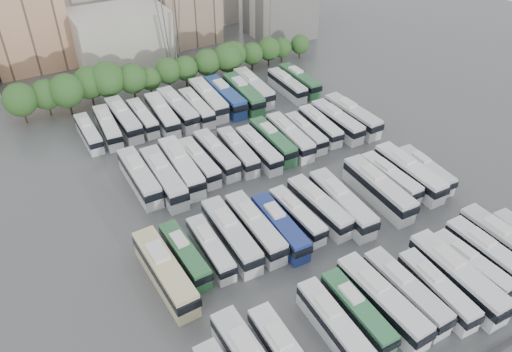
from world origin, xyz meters
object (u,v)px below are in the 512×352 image
bus_r2_s12 (337,121)px  bus_r3_s13 (299,80)px  bus_r0_s9 (457,277)px  bus_r2_s13 (352,115)px  bus_r0_s4 (334,325)px  bus_r3_s12 (287,85)px  bus_r2_s11 (320,125)px  bus_r1_s10 (378,189)px  bus_r3_s8 (225,96)px  bus_r1_s13 (425,170)px  bus_r2_s6 (238,151)px  bus_r2_s2 (164,177)px  bus_r1_s3 (231,235)px  bus_r2_s10 (306,132)px  bus_r2_s3 (181,167)px  bus_r0_s10 (471,266)px  bus_r2_s8 (273,141)px  bus_r2_s1 (140,177)px  bus_r1_s1 (185,255)px  bus_r1_s12 (409,173)px  bus_r0_s8 (437,289)px  bus_r3_s10 (253,87)px  bus_r2_s7 (259,149)px  bus_r2_s9 (290,136)px  bus_r0_s11 (488,255)px  bus_r1_s11 (390,178)px  bus_r1_s7 (319,206)px  bus_r3_s0 (89,133)px  bus_r3_s5 (178,109)px  bus_r3_s7 (208,99)px  bus_r0_s5 (357,311)px  bus_r3_s4 (162,114)px  bus_r3_s9 (243,94)px  bus_r1_s4 (255,227)px  bus_r0_s6 (382,301)px  bus_r3_s3 (143,118)px  bus_r1_s0 (165,272)px  bus_r0_s12 (505,243)px  bus_r2_s5 (216,154)px

bus_r2_s12 → bus_r3_s13: bus_r2_s12 is taller
bus_r0_s9 → bus_r2_s13: 39.27m
bus_r0_s4 → bus_r3_s12: 58.34m
bus_r2_s11 → bus_r1_s10: bearing=-97.0°
bus_r2_s13 → bus_r3_s8: bus_r3_s8 is taller
bus_r1_s13 → bus_r2_s6: bearing=144.1°
bus_r2_s2 → bus_r3_s8: bearing=44.8°
bus_r1_s3 → bus_r2_s10: bearing=37.3°
bus_r1_s13 → bus_r2_s3: bearing=153.6°
bus_r2_s12 → bus_r2_s13: bus_r2_s13 is taller
bus_r0_s10 → bus_r2_s8: size_ratio=0.93×
bus_r1_s3 → bus_r1_s10: size_ratio=0.95×
bus_r3_s8 → bus_r2_s1: bearing=-142.4°
bus_r1_s10 → bus_r1_s13: 9.96m
bus_r1_s1 → bus_r1_s12: 36.42m
bus_r0_s8 → bus_r3_s10: bearing=85.9°
bus_r2_s7 → bus_r2_s9: size_ratio=0.94×
bus_r2_s7 → bus_r1_s12: bearing=-45.3°
bus_r0_s11 → bus_r1_s3: 32.32m
bus_r1_s3 → bus_r3_s12: bearing=49.5°
bus_r1_s11 → bus_r2_s1: (-33.03, 18.26, 0.23)m
bus_r1_s7 → bus_r2_s8: (3.11, 18.05, -0.02)m
bus_r0_s11 → bus_r1_s10: bearing=100.1°
bus_r0_s9 → bus_r3_s0: bus_r0_s9 is taller
bus_r3_s5 → bus_r3_s7: size_ratio=0.98×
bus_r3_s7 → bus_r0_s4: bearing=-98.0°
bus_r0_s10 → bus_r1_s12: size_ratio=0.85×
bus_r3_s12 → bus_r0_s5: bearing=-113.5°
bus_r0_s4 → bus_r1_s7: bus_r1_s7 is taller
bus_r1_s12 → bus_r2_s8: bus_r1_s12 is taller
bus_r1_s1 → bus_r2_s2: 16.59m
bus_r0_s9 → bus_r1_s1: (-26.54, 19.33, -0.41)m
bus_r1_s3 → bus_r1_s12: 29.89m
bus_r3_s8 → bus_r2_s10: bearing=-69.7°
bus_r3_s4 → bus_r3_s9: 16.60m
bus_r3_s7 → bus_r3_s12: bearing=-3.5°
bus_r2_s9 → bus_r3_s8: 18.58m
bus_r1_s12 → bus_r3_s9: size_ratio=0.97×
bus_r1_s4 → bus_r1_s7: bearing=-2.5°
bus_r0_s6 → bus_r2_s2: (-13.16, 33.99, 0.08)m
bus_r2_s10 → bus_r2_s1: bearing=-179.6°
bus_r0_s11 → bus_r1_s13: size_ratio=1.11×
bus_r2_s7 → bus_r3_s3: bearing=124.3°
bus_r1_s0 → bus_r2_s3: 21.73m
bus_r0_s8 → bus_r3_s7: (-3.65, 55.39, 0.33)m
bus_r1_s1 → bus_r2_s13: bearing=21.3°
bus_r0_s4 → bus_r2_s1: bus_r2_s1 is taller
bus_r0_s8 → bus_r0_s12: bus_r0_s12 is taller
bus_r0_s5 → bus_r0_s6: size_ratio=0.85×
bus_r2_s5 → bus_r2_s7: size_ratio=1.03×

